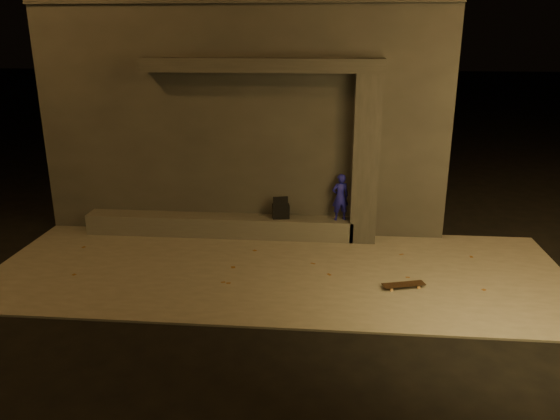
# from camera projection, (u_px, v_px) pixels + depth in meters

# --- Properties ---
(ground) EXTENTS (120.00, 120.00, 0.00)m
(ground) POSITION_uv_depth(u_px,v_px,m) (266.00, 323.00, 8.71)
(ground) COLOR black
(ground) RESTS_ON ground
(sidewalk) EXTENTS (11.00, 4.40, 0.04)m
(sidewalk) POSITION_uv_depth(u_px,v_px,m) (278.00, 270.00, 10.60)
(sidewalk) COLOR #67635A
(sidewalk) RESTS_ON ground
(building) EXTENTS (9.00, 5.10, 5.22)m
(building) POSITION_uv_depth(u_px,v_px,m) (256.00, 105.00, 14.13)
(building) COLOR #34322F
(building) RESTS_ON ground
(ledge) EXTENTS (6.00, 0.55, 0.45)m
(ledge) POSITION_uv_depth(u_px,v_px,m) (219.00, 225.00, 12.31)
(ledge) COLOR #52504A
(ledge) RESTS_ON sidewalk
(column) EXTENTS (0.55, 0.55, 3.60)m
(column) POSITION_uv_depth(u_px,v_px,m) (365.00, 160.00, 11.54)
(column) COLOR #34322F
(column) RESTS_ON sidewalk
(canopy) EXTENTS (5.00, 0.70, 0.28)m
(canopy) POSITION_uv_depth(u_px,v_px,m) (262.00, 65.00, 11.18)
(canopy) COLOR #34322F
(canopy) RESTS_ON column
(skateboarder) EXTENTS (0.44, 0.36, 1.04)m
(skateboarder) POSITION_uv_depth(u_px,v_px,m) (340.00, 197.00, 11.84)
(skateboarder) COLOR #171694
(skateboarder) RESTS_ON ledge
(backpack) EXTENTS (0.40, 0.30, 0.52)m
(backpack) POSITION_uv_depth(u_px,v_px,m) (281.00, 210.00, 12.06)
(backpack) COLOR black
(backpack) RESTS_ON ledge
(skateboard) EXTENTS (0.80, 0.40, 0.09)m
(skateboard) POSITION_uv_depth(u_px,v_px,m) (404.00, 285.00, 9.78)
(skateboard) COLOR black
(skateboard) RESTS_ON sidewalk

